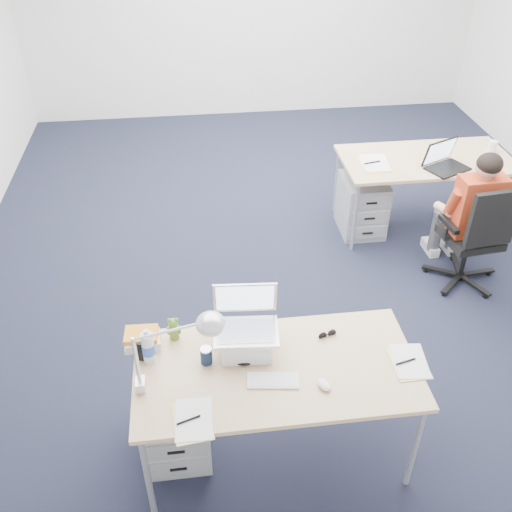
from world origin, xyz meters
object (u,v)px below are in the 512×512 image
at_px(silver_laptop, 246,326).
at_px(headphones, 244,354).
at_px(seated_person, 467,213).
at_px(wireless_keyboard, 273,381).
at_px(computer_mouse, 324,385).
at_px(dark_laptop, 450,156).
at_px(desk_near, 276,373).
at_px(desk_lamp, 165,352).
at_px(desk_far, 426,163).
at_px(drawer_pedestal_near, 176,416).
at_px(can_koozie, 206,356).
at_px(far_cup, 492,147).
at_px(book_stack, 142,339).
at_px(cordless_phone, 141,352).
at_px(bear_figurine, 174,328).
at_px(drawer_pedestal_far, 362,205).
at_px(office_chair, 468,255).
at_px(water_bottle, 148,346).
at_px(sunglasses, 327,334).

height_order(silver_laptop, headphones, silver_laptop).
distance_m(seated_person, wireless_keyboard, 2.59).
height_order(wireless_keyboard, computer_mouse, computer_mouse).
distance_m(seated_person, dark_laptop, 0.60).
bearing_deg(seated_person, desk_near, -141.10).
bearing_deg(desk_lamp, silver_laptop, 34.63).
distance_m(silver_laptop, computer_mouse, 0.54).
bearing_deg(silver_laptop, dark_laptop, 49.07).
height_order(desk_far, wireless_keyboard, wireless_keyboard).
bearing_deg(drawer_pedestal_near, can_koozie, -2.11).
xyz_separation_m(can_koozie, dark_laptop, (2.29, 2.09, 0.08)).
bearing_deg(headphones, far_cup, 55.25).
relative_size(desk_near, wireless_keyboard, 5.69).
relative_size(desk_far, book_stack, 7.77).
distance_m(seated_person, headphones, 2.57).
distance_m(cordless_phone, dark_laptop, 3.34).
bearing_deg(dark_laptop, cordless_phone, -167.34).
bearing_deg(bear_figurine, drawer_pedestal_far, 74.37).
height_order(drawer_pedestal_far, can_koozie, can_koozie).
bearing_deg(desk_near, book_stack, 159.74).
bearing_deg(bear_figurine, office_chair, 50.25).
distance_m(drawer_pedestal_near, computer_mouse, 1.00).
xyz_separation_m(office_chair, book_stack, (-2.64, -1.19, 0.49)).
bearing_deg(seated_person, water_bottle, -152.15).
xyz_separation_m(silver_laptop, bear_figurine, (-0.41, 0.15, -0.12)).
bearing_deg(sunglasses, seated_person, 27.24).
height_order(desk_near, sunglasses, sunglasses).
relative_size(headphones, dark_laptop, 0.60).
xyz_separation_m(wireless_keyboard, book_stack, (-0.72, 0.38, 0.04)).
bearing_deg(dark_laptop, office_chair, -116.09).
bearing_deg(drawer_pedestal_far, desk_lamp, -126.56).
relative_size(silver_laptop, bear_figurine, 2.48).
height_order(computer_mouse, sunglasses, computer_mouse).
bearing_deg(silver_laptop, drawer_pedestal_near, -167.80).
bearing_deg(seated_person, cordless_phone, -152.69).
height_order(drawer_pedestal_far, computer_mouse, computer_mouse).
xyz_separation_m(cordless_phone, far_cup, (3.21, 2.31, -0.01)).
height_order(office_chair, can_koozie, office_chair).
height_order(book_stack, dark_laptop, dark_laptop).
height_order(bear_figurine, sunglasses, bear_figurine).
relative_size(desk_near, far_cup, 14.02).
xyz_separation_m(drawer_pedestal_near, wireless_keyboard, (0.57, -0.20, 0.46)).
bearing_deg(desk_far, drawer_pedestal_near, -136.02).
height_order(seated_person, dark_laptop, seated_person).
distance_m(book_stack, cordless_phone, 0.13).
height_order(drawer_pedestal_far, book_stack, book_stack).
relative_size(silver_laptop, sunglasses, 3.32).
bearing_deg(headphones, can_koozie, -160.94).
distance_m(desk_far, headphones, 3.05).
bearing_deg(cordless_phone, seated_person, 49.84).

